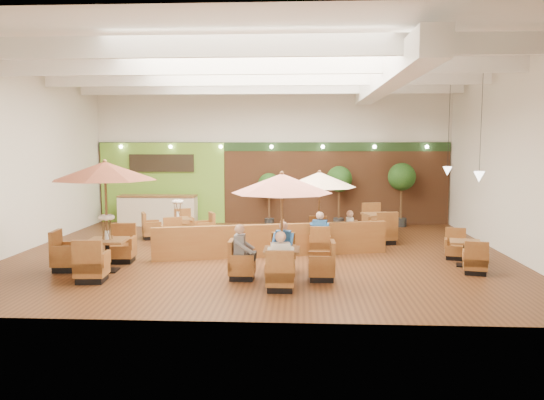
# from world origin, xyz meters

# --- Properties ---
(room) EXTENTS (14.04, 14.00, 5.52)m
(room) POSITION_xyz_m (0.25, 1.22, 3.63)
(room) COLOR #381E0F
(room) RESTS_ON ground
(service_counter) EXTENTS (3.00, 0.75, 1.18)m
(service_counter) POSITION_xyz_m (-4.40, 5.10, 0.58)
(service_counter) COLOR beige
(service_counter) RESTS_ON ground
(booth_divider) EXTENTS (6.50, 1.79, 0.92)m
(booth_divider) POSITION_xyz_m (0.37, -0.47, 0.46)
(booth_divider) COLOR brown
(booth_divider) RESTS_ON ground
(table_0) EXTENTS (2.66, 2.75, 2.78)m
(table_0) POSITION_xyz_m (-3.70, -2.41, 1.98)
(table_0) COLOR brown
(table_0) RESTS_ON ground
(table_1) EXTENTS (2.45, 2.45, 2.53)m
(table_1) POSITION_xyz_m (0.71, -3.00, 1.73)
(table_1) COLOR brown
(table_1) RESTS_ON ground
(table_2) EXTENTS (2.33, 2.33, 2.39)m
(table_2) POSITION_xyz_m (1.70, 0.63, 1.64)
(table_2) COLOR brown
(table_2) RESTS_ON ground
(table_3) EXTENTS (2.56, 2.56, 1.49)m
(table_3) POSITION_xyz_m (-2.91, 2.11, 0.42)
(table_3) COLOR brown
(table_3) RESTS_ON ground
(table_4) EXTENTS (0.91, 2.34, 0.84)m
(table_4) POSITION_xyz_m (5.40, -1.35, 0.32)
(table_4) COLOR brown
(table_4) RESTS_ON ground
(table_5) EXTENTS (1.15, 2.94, 1.05)m
(table_5) POSITION_xyz_m (3.77, 2.71, 0.40)
(table_5) COLOR brown
(table_5) RESTS_ON ground
(topiary_0) EXTENTS (0.88, 0.88, 2.04)m
(topiary_0) POSITION_xyz_m (-0.07, 5.30, 1.52)
(topiary_0) COLOR black
(topiary_0) RESTS_ON ground
(topiary_1) EXTENTS (1.00, 1.00, 2.32)m
(topiary_1) POSITION_xyz_m (2.62, 5.30, 1.73)
(topiary_1) COLOR black
(topiary_1) RESTS_ON ground
(topiary_2) EXTENTS (1.05, 1.05, 2.44)m
(topiary_2) POSITION_xyz_m (5.00, 5.30, 1.82)
(topiary_2) COLOR black
(topiary_2) RESTS_ON ground
(diner_0) EXTENTS (0.44, 0.37, 0.84)m
(diner_0) POSITION_xyz_m (0.71, -3.93, 0.78)
(diner_0) COLOR silver
(diner_0) RESTS_ON ground
(diner_1) EXTENTS (0.40, 0.33, 0.77)m
(diner_1) POSITION_xyz_m (0.71, -2.08, 0.75)
(diner_1) COLOR #225496
(diner_1) RESTS_ON ground
(diner_2) EXTENTS (0.32, 0.41, 0.84)m
(diner_2) POSITION_xyz_m (-0.21, -3.00, 0.77)
(diner_2) COLOR slate
(diner_2) RESTS_ON ground
(diner_3) EXTENTS (0.42, 0.36, 0.80)m
(diner_3) POSITION_xyz_m (1.70, -0.23, 0.76)
(diner_3) COLOR #225496
(diner_3) RESTS_ON ground
(diner_4) EXTENTS (0.28, 0.35, 0.73)m
(diner_4) POSITION_xyz_m (2.57, 0.63, 0.73)
(diner_4) COLOR silver
(diner_4) RESTS_ON ground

